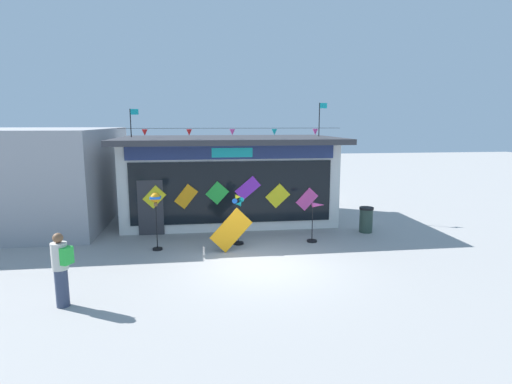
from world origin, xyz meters
name	(u,v)px	position (x,y,z in m)	size (l,w,h in m)	color
ground_plane	(261,264)	(0.00, 0.00, 0.00)	(80.00, 80.00, 0.00)	#9E9B99
kite_shop_building	(228,178)	(-0.54, 5.74, 1.75)	(8.59, 5.28, 4.83)	silver
wind_spinner_far_left	(156,205)	(-3.10, 1.79, 1.47)	(0.33, 0.33, 1.87)	black
wind_spinner_left	(238,213)	(-0.47, 2.05, 1.08)	(0.41, 0.37, 1.70)	black
wind_spinner_center_left	(316,219)	(2.15, 1.99, 0.81)	(0.58, 0.34, 1.37)	black
person_near_camera	(61,268)	(-4.75, -2.09, 0.89)	(0.48, 0.41, 1.68)	#333D56
trash_bin	(366,220)	(4.36, 2.95, 0.48)	(0.52, 0.52, 0.94)	#2D4238
display_kite_on_ground	(231,230)	(-0.76, 1.32, 0.69)	(0.70, 0.03, 1.27)	orange
neighbour_building	(10,176)	(-9.38, 6.59, 1.89)	(8.00, 7.94, 3.77)	#99999E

